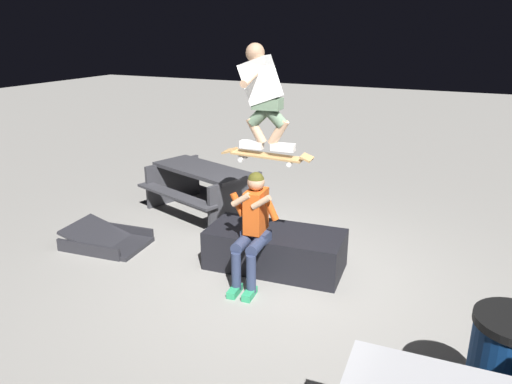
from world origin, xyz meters
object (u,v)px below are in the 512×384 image
Objects in this scene: person_sitting_on_ledge at (253,224)px; kicker_ramp at (107,241)px; picnic_table_back at (203,183)px; ledge_box_main at (275,249)px; trash_bin at (506,375)px; skateboard at (267,156)px; skater_airborne at (263,93)px.

person_sitting_on_ledge is 1.15× the size of kicker_ramp.
kicker_ramp is 0.57× the size of picnic_table_back.
kicker_ramp is 1.84m from picnic_table_back.
trash_bin reaches higher than ledge_box_main.
ledge_box_main is 1.46× the size of kicker_ramp.
skateboard reaches higher than person_sitting_on_ledge.
skater_airborne is 3.37m from trash_bin.
ledge_box_main is 2.40m from kicker_ramp.
kicker_ramp is at bearing 1.48° from skateboard.
skater_airborne reaches higher than trash_bin.
skater_airborne is (0.03, 0.35, 1.97)m from ledge_box_main.
ledge_box_main is 0.83× the size of picnic_table_back.
ledge_box_main is at bearing -33.74° from trash_bin.
skater_airborne is at bearing -178.60° from kicker_ramp.
skateboard is 0.90× the size of kicker_ramp.
picnic_table_back is 5.29m from trash_bin.
picnic_table_back is at bearing -42.45° from skater_airborne.
skater_airborne is at bearing -27.75° from trash_bin.
skater_airborne reaches higher than picnic_table_back.
skateboard reaches higher than picnic_table_back.
skateboard is (-0.03, 0.34, 1.28)m from ledge_box_main.
ledge_box_main is 1.50× the size of skater_airborne.
trash_bin is at bearing 146.26° from ledge_box_main.
skater_airborne is (-0.07, -0.11, 1.48)m from person_sitting_on_ledge.
skateboard is at bearing -28.37° from trash_bin.
kicker_ramp is 5.07m from trash_bin.
skater_airborne is 2.98m from picnic_table_back.
person_sitting_on_ledge is 2.91m from trash_bin.
ledge_box_main is 1.75× the size of trash_bin.
person_sitting_on_ledge is at bearing 178.75° from kicker_ramp.
ledge_box_main is 2.00m from skater_airborne.
picnic_table_back reaches higher than ledge_box_main.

